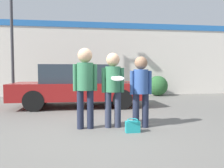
# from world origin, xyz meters

# --- Properties ---
(ground_plane) EXTENTS (56.00, 56.00, 0.00)m
(ground_plane) POSITION_xyz_m (0.00, 0.00, 0.00)
(ground_plane) COLOR #66635E
(storefront_building) EXTENTS (24.00, 0.22, 3.88)m
(storefront_building) POSITION_xyz_m (0.00, 7.05, 1.97)
(storefront_building) COLOR silver
(storefront_building) RESTS_ON ground
(person_left) EXTENTS (0.53, 0.36, 1.79)m
(person_left) POSITION_xyz_m (-0.28, 0.16, 1.08)
(person_left) COLOR #1E2338
(person_left) RESTS_ON ground
(person_middle_with_frisbee) EXTENTS (0.51, 0.56, 1.69)m
(person_middle_with_frisbee) POSITION_xyz_m (0.35, 0.19, 1.01)
(person_middle_with_frisbee) COLOR #2D3347
(person_middle_with_frisbee) RESTS_ON ground
(person_right) EXTENTS (0.50, 0.33, 1.61)m
(person_right) POSITION_xyz_m (0.97, 0.09, 0.95)
(person_right) COLOR #1E2338
(person_right) RESTS_ON ground
(parked_car_near) EXTENTS (4.62, 1.89, 1.51)m
(parked_car_near) POSITION_xyz_m (-0.47, 3.34, 0.76)
(parked_car_near) COLOR maroon
(parked_car_near) RESTS_ON ground
(street_lamp) EXTENTS (1.52, 0.35, 6.80)m
(street_lamp) POSITION_xyz_m (-3.01, 5.09, 4.12)
(street_lamp) COLOR #38383D
(street_lamp) RESTS_ON ground
(shrub) EXTENTS (1.05, 1.05, 1.05)m
(shrub) POSITION_xyz_m (3.62, 6.33, 0.53)
(shrub) COLOR #285B2D
(shrub) RESTS_ON ground
(handbag) EXTENTS (0.30, 0.23, 0.28)m
(handbag) POSITION_xyz_m (0.70, -0.28, 0.13)
(handbag) COLOR teal
(handbag) RESTS_ON ground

